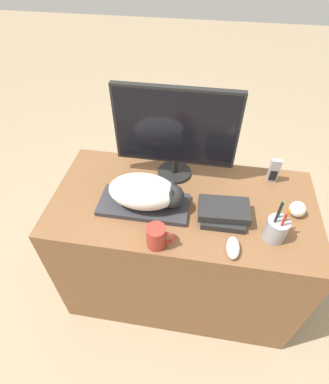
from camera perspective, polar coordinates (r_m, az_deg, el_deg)
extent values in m
plane|color=#998466|center=(1.90, 1.29, -24.93)|extent=(12.00, 12.00, 0.00)
cube|color=brown|center=(1.69, 3.04, -10.71)|extent=(1.23, 0.61, 0.77)
cube|color=#2D2D33|center=(1.37, -3.96, -2.42)|extent=(0.41, 0.18, 0.02)
ellipsoid|color=white|center=(1.30, -4.14, 0.12)|extent=(0.30, 0.18, 0.15)
sphere|color=#262626|center=(1.29, 1.46, -0.76)|extent=(0.11, 0.11, 0.11)
cone|color=#262626|center=(1.24, 1.32, -0.01)|extent=(0.04, 0.04, 0.04)
cone|color=#262626|center=(1.27, 1.67, 1.64)|extent=(0.04, 0.04, 0.04)
cylinder|color=black|center=(1.53, 1.86, 3.79)|extent=(0.17, 0.17, 0.02)
cylinder|color=black|center=(1.50, 1.91, 5.18)|extent=(0.04, 0.04, 0.08)
cube|color=black|center=(1.37, 2.13, 12.21)|extent=(0.56, 0.03, 0.38)
cube|color=black|center=(1.36, 2.08, 12.01)|extent=(0.54, 0.02, 0.36)
ellipsoid|color=silver|center=(1.24, 12.91, -10.28)|extent=(0.05, 0.11, 0.04)
cylinder|color=#9E2D23|center=(1.20, -1.59, -8.47)|extent=(0.08, 0.08, 0.10)
torus|color=#9E2D23|center=(1.20, 0.29, -8.72)|extent=(0.07, 0.01, 0.07)
cylinder|color=#939399|center=(1.30, 20.49, -6.68)|extent=(0.09, 0.09, 0.10)
cylinder|color=orange|center=(1.27, 21.92, -5.03)|extent=(0.01, 0.01, 0.13)
cylinder|color=#338C38|center=(1.26, 20.88, -4.14)|extent=(0.01, 0.01, 0.15)
cylinder|color=black|center=(1.24, 20.53, -4.61)|extent=(0.01, 0.01, 0.17)
cylinder|color=#B21E1E|center=(1.25, 21.46, -5.85)|extent=(0.01, 0.01, 0.13)
sphere|color=silver|center=(1.44, 24.01, -2.99)|extent=(0.07, 0.07, 0.07)
cube|color=#99999E|center=(1.54, 20.11, 3.80)|extent=(0.05, 0.02, 0.13)
cube|color=black|center=(1.54, 19.97, 2.94)|extent=(0.03, 0.00, 0.06)
cube|color=black|center=(1.34, 11.07, -4.31)|extent=(0.19, 0.17, 0.03)
cube|color=black|center=(1.32, 11.25, -3.30)|extent=(0.23, 0.15, 0.04)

